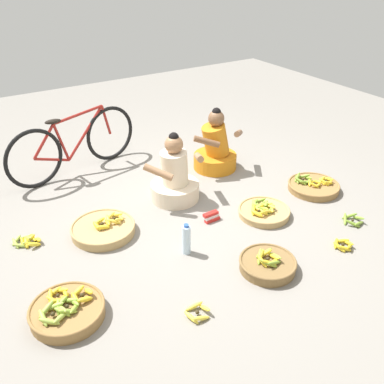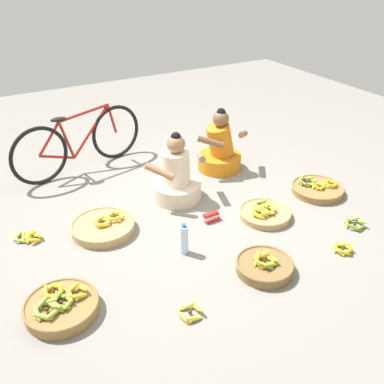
{
  "view_description": "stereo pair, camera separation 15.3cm",
  "coord_description": "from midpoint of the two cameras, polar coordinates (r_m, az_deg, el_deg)",
  "views": [
    {
      "loc": [
        -1.85,
        -3.16,
        2.37
      ],
      "look_at": [
        0.0,
        -0.2,
        0.35
      ],
      "focal_mm": 39.98,
      "sensor_mm": 36.0,
      "label": 1
    },
    {
      "loc": [
        -1.72,
        -3.24,
        2.37
      ],
      "look_at": [
        0.0,
        -0.2,
        0.35
      ],
      "focal_mm": 39.98,
      "sensor_mm": 36.0,
      "label": 2
    }
  ],
  "objects": [
    {
      "name": "packet_carton_stack",
      "position": [
        4.23,
        3.68,
        -3.37
      ],
      "size": [
        0.17,
        0.07,
        0.09
      ],
      "color": "red",
      "rests_on": "ground"
    },
    {
      "name": "banana_basket_mid_right",
      "position": [
        4.92,
        17.23,
        0.42
      ],
      "size": [
        0.57,
        0.57,
        0.15
      ],
      "color": "olive",
      "rests_on": "ground"
    },
    {
      "name": "vendor_woman_front",
      "position": [
        4.51,
        -1.07,
        1.84
      ],
      "size": [
        0.75,
        0.52,
        0.76
      ],
      "color": "beige",
      "rests_on": "ground"
    },
    {
      "name": "bicycle_leaning",
      "position": [
        5.22,
        -13.96,
        6.45
      ],
      "size": [
        1.67,
        0.45,
        0.73
      ],
      "color": "black",
      "rests_on": "ground"
    },
    {
      "name": "loose_bananas_front_center",
      "position": [
        4.47,
        21.87,
        -3.99
      ],
      "size": [
        0.23,
        0.24,
        0.1
      ],
      "color": "olive",
      "rests_on": "ground"
    },
    {
      "name": "loose_bananas_back_right",
      "position": [
        4.23,
        -20.02,
        -5.66
      ],
      "size": [
        0.26,
        0.25,
        0.09
      ],
      "color": "#9EB747",
      "rests_on": "ground"
    },
    {
      "name": "banana_basket_front_left",
      "position": [
        4.36,
        10.68,
        -2.75
      ],
      "size": [
        0.52,
        0.52,
        0.14
      ],
      "color": "tan",
      "rests_on": "ground"
    },
    {
      "name": "banana_basket_near_bicycle",
      "position": [
        3.38,
        -15.78,
        -14.47
      ],
      "size": [
        0.55,
        0.55,
        0.17
      ],
      "color": "olive",
      "rests_on": "ground"
    },
    {
      "name": "loose_bananas_near_vendor",
      "position": [
        3.27,
        1.19,
        -15.79
      ],
      "size": [
        0.18,
        0.18,
        0.09
      ],
      "color": "yellow",
      "rests_on": "ground"
    },
    {
      "name": "vendor_woman_behind",
      "position": [
        5.15,
        4.6,
        5.57
      ],
      "size": [
        0.74,
        0.52,
        0.77
      ],
      "color": "orange",
      "rests_on": "ground"
    },
    {
      "name": "loose_bananas_back_left",
      "position": [
        4.09,
        20.54,
        -7.13
      ],
      "size": [
        0.2,
        0.2,
        0.08
      ],
      "color": "gold",
      "rests_on": "ground"
    },
    {
      "name": "water_bottle",
      "position": [
        3.76,
        0.1,
        -6.34
      ],
      "size": [
        0.08,
        0.08,
        0.3
      ],
      "color": "silver",
      "rests_on": "ground"
    },
    {
      "name": "banana_basket_mid_left",
      "position": [
        4.15,
        -10.71,
        -4.54
      ],
      "size": [
        0.61,
        0.61,
        0.16
      ],
      "color": "tan",
      "rests_on": "ground"
    },
    {
      "name": "ground_plane",
      "position": [
        4.37,
        -0.29,
        -2.84
      ],
      "size": [
        10.0,
        10.0,
        0.0
      ],
      "primitive_type": "plane",
      "color": "gray"
    },
    {
      "name": "banana_basket_front_right",
      "position": [
        3.67,
        10.83,
        -9.67
      ],
      "size": [
        0.48,
        0.48,
        0.16
      ],
      "color": "brown",
      "rests_on": "ground"
    }
  ]
}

